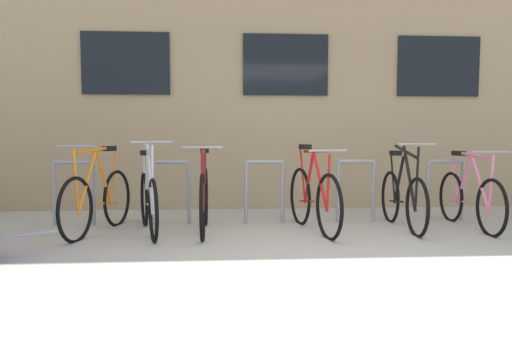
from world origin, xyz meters
name	(u,v)px	position (x,y,z in m)	size (l,w,h in m)	color
ground_plane	(329,258)	(0.00, 0.00, 0.00)	(42.00, 42.00, 0.00)	#B2ADA0
storefront_building	(269,31)	(0.00, 5.80, 3.28)	(28.00, 5.24, 6.56)	tan
bike_rack	(310,185)	(0.16, 1.90, 0.49)	(6.52, 0.05, 0.82)	gray
bicycle_red	(313,197)	(0.10, 1.35, 0.40)	(0.45, 1.71, 1.04)	black
bicycle_black	(403,197)	(1.22, 1.43, 0.38)	(0.44, 1.66, 1.06)	black
bicycle_orange	(98,199)	(-2.42, 1.41, 0.39)	(0.54, 1.68, 1.05)	black
bicycle_maroon	(204,198)	(-1.19, 1.40, 0.40)	(0.44, 1.72, 1.03)	black
bicycle_pink	(469,198)	(2.05, 1.42, 0.37)	(0.44, 1.70, 0.98)	black
bicycle_silver	(148,200)	(-1.83, 1.38, 0.38)	(0.56, 1.68, 1.09)	black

